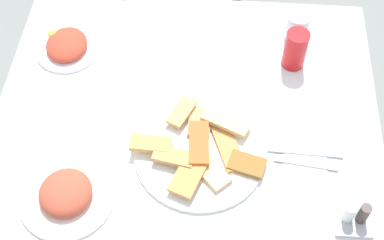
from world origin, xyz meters
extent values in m
plane|color=gray|center=(0.00, 0.00, 0.00)|extent=(6.00, 6.00, 0.00)
cube|color=white|center=(0.00, 0.00, 0.72)|extent=(1.05, 0.89, 0.02)
cylinder|color=#535553|center=(-0.47, 0.38, 0.35)|extent=(0.04, 0.04, 0.70)
cylinder|color=#535553|center=(0.47, 0.38, 0.35)|extent=(0.04, 0.04, 0.70)
cube|color=brown|center=(-0.09, 0.74, 0.40)|extent=(0.49, 0.49, 0.06)
cylinder|color=#2D2938|center=(0.06, 0.97, 0.18)|extent=(0.03, 0.03, 0.37)
cylinder|color=#2D2938|center=(-0.31, 0.90, 0.18)|extent=(0.03, 0.03, 0.37)
cylinder|color=#2D2938|center=(0.13, 0.59, 0.18)|extent=(0.03, 0.03, 0.37)
cylinder|color=#2D2938|center=(-0.24, 0.52, 0.18)|extent=(0.03, 0.03, 0.37)
cylinder|color=white|center=(0.05, -0.14, 0.73)|extent=(0.34, 0.34, 0.01)
cube|color=orange|center=(0.04, -0.13, 0.77)|extent=(0.06, 0.13, 0.02)
cube|color=tan|center=(-0.01, -0.03, 0.76)|extent=(0.08, 0.11, 0.01)
cube|color=#EBD482|center=(0.11, -0.06, 0.76)|extent=(0.14, 0.10, 0.01)
cube|color=#F1BC86|center=(0.08, -0.21, 0.75)|extent=(0.10, 0.10, 0.02)
cube|color=tan|center=(-0.08, -0.14, 0.76)|extent=(0.11, 0.05, 0.01)
cube|color=olive|center=(0.17, -0.18, 0.75)|extent=(0.10, 0.08, 0.02)
cube|color=#D59148|center=(0.02, -0.23, 0.76)|extent=(0.09, 0.12, 0.01)
cube|color=#D2894B|center=(0.12, -0.13, 0.75)|extent=(0.10, 0.15, 0.01)
cube|color=tan|center=(0.04, -0.06, 0.75)|extent=(0.06, 0.09, 0.01)
cube|color=tan|center=(-0.02, -0.18, 0.76)|extent=(0.11, 0.06, 0.01)
cylinder|color=white|center=(-0.27, -0.29, 0.73)|extent=(0.24, 0.24, 0.01)
ellipsoid|color=#C24D35|center=(-0.27, -0.29, 0.75)|extent=(0.13, 0.14, 0.06)
cylinder|color=white|center=(-0.37, 0.19, 0.73)|extent=(0.19, 0.19, 0.01)
ellipsoid|color=#CB412C|center=(-0.37, 0.19, 0.75)|extent=(0.13, 0.15, 0.05)
sphere|color=#DEE147|center=(-0.42, 0.23, 0.75)|extent=(0.03, 0.03, 0.03)
cylinder|color=red|center=(0.30, 0.19, 0.79)|extent=(0.08, 0.08, 0.12)
cylinder|color=silver|center=(0.31, 0.30, 0.77)|extent=(0.07, 0.07, 0.09)
cube|color=white|center=(0.32, -0.14, 0.73)|extent=(0.12, 0.12, 0.00)
cube|color=silver|center=(0.32, -0.16, 0.73)|extent=(0.17, 0.03, 0.00)
cube|color=silver|center=(0.32, -0.12, 0.73)|extent=(0.20, 0.02, 0.00)
cube|color=#B2B2B7|center=(0.42, -0.30, 0.73)|extent=(0.09, 0.09, 0.01)
cylinder|color=white|center=(0.41, -0.30, 0.77)|extent=(0.03, 0.03, 0.06)
cylinder|color=#50433C|center=(0.44, -0.30, 0.77)|extent=(0.03, 0.03, 0.06)
camera|label=1|loc=(0.08, -0.87, 1.93)|focal=50.26mm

